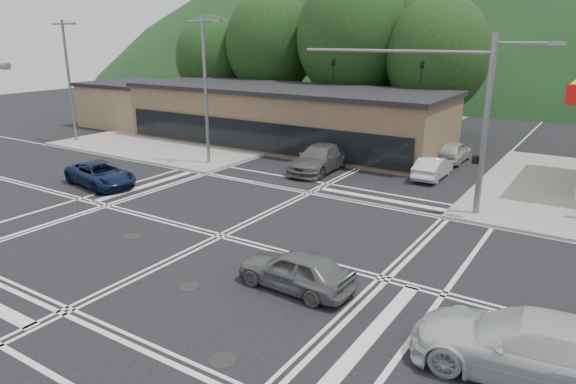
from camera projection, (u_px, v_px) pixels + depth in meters
The scene contains 19 objects.
ground at pixel (221, 236), 21.07m from camera, with size 120.00×120.00×0.00m, color black.
sidewalk_nw at pixel (197, 138), 40.88m from camera, with size 16.00×16.00×0.15m, color gray.
commercial_row at pixel (284, 118), 38.30m from camera, with size 24.00×8.00×4.00m, color brown.
commercial_nw at pixel (137, 105), 46.64m from camera, with size 8.00×7.00×3.60m, color #846B4F.
hill_north at pixel (540, 81), 93.43m from camera, with size 252.00×126.00×140.00m, color #173518.
tree_n_a at pixel (271, 44), 45.53m from camera, with size 8.00×8.00×11.75m.
tree_n_b at pixel (352, 37), 41.20m from camera, with size 9.00×9.00×12.98m.
tree_n_c at pixel (437, 55), 37.95m from camera, with size 7.60×7.60×10.87m.
tree_n_d at pixel (212, 58), 48.21m from camera, with size 6.80×6.80×9.76m.
tree_n_e at pixel (417, 45), 42.53m from camera, with size 8.40×8.40×11.98m.
streetlight_nw at pixel (206, 84), 31.20m from camera, with size 2.50×0.25×9.00m.
streetlight_w at pixel (69, 75), 38.19m from camera, with size 2.50×0.25×9.00m.
signal_mast_ne at pixel (458, 102), 22.59m from camera, with size 11.65×0.30×8.00m.
car_blue_west at pixel (100, 174), 27.91m from camera, with size 2.16×4.70×1.30m, color #0C1937.
car_grey_center at pixel (296, 270), 16.51m from camera, with size 1.59×3.95×1.35m, color slate.
car_silver_east at pixel (531, 347), 12.15m from camera, with size 2.29×5.63×1.63m, color silver.
car_queue_a at pixel (433, 167), 29.41m from camera, with size 1.34×3.86×1.27m, color silver.
car_queue_b at pixel (453, 152), 33.18m from camera, with size 1.64×4.07×1.39m, color #B3B3AF.
car_northbound at pixel (319, 158), 30.93m from camera, with size 2.20×5.40×1.57m, color #525557.
Camera 1 is at (12.96, -15.00, 7.89)m, focal length 32.00 mm.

